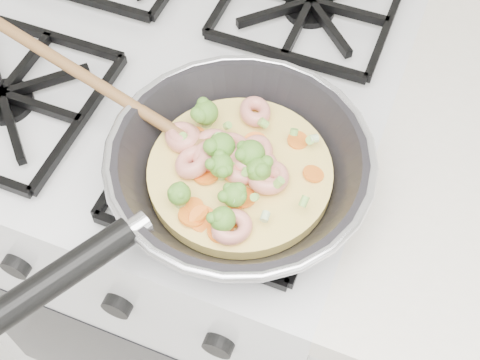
% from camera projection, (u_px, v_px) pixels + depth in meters
% --- Properties ---
extents(stove, '(0.60, 0.60, 0.92)m').
position_uv_depth(stove, '(189.00, 221.00, 1.20)').
color(stove, silver).
rests_on(stove, ground).
extents(skillet, '(0.46, 0.42, 0.10)m').
position_uv_depth(skillet, '(234.00, 168.00, 0.67)').
color(skillet, black).
rests_on(skillet, stove).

